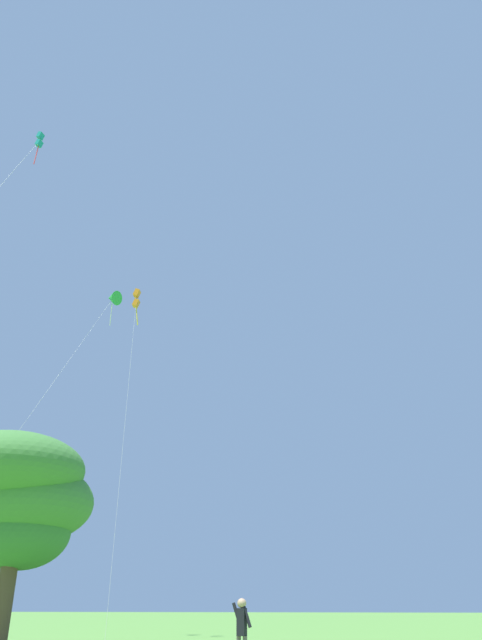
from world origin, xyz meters
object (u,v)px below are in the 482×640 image
object	(u,v)px
kite_orange_box	(136,301)
kite_teal_box	(32,149)
person_foreground_watcher	(242,628)
kite_green_small	(112,299)
tree_right_cluster	(20,495)

from	to	relation	value
kite_orange_box	kite_teal_box	bearing A→B (deg)	-96.03
kite_orange_box	person_foreground_watcher	xyz separation A→B (m)	(10.68, -16.01, -18.94)
kite_orange_box	kite_green_small	bearing A→B (deg)	153.84
kite_teal_box	kite_orange_box	distance (m)	12.46
kite_orange_box	person_foreground_watcher	bearing A→B (deg)	-56.29
tree_right_cluster	kite_teal_box	bearing A→B (deg)	158.50
person_foreground_watcher	kite_orange_box	bearing A→B (deg)	123.71
kite_teal_box	kite_green_small	xyz separation A→B (m)	(-1.02, 13.15, -1.96)
kite_green_small	kite_teal_box	bearing A→B (deg)	-85.59
tree_right_cluster	kite_orange_box	bearing A→B (deg)	97.74
kite_teal_box	tree_right_cluster	bearing A→B (deg)	-21.50
kite_orange_box	person_foreground_watcher	distance (m)	27.00
kite_green_small	tree_right_cluster	xyz separation A→B (m)	(4.09, -14.36, -15.78)
kite_teal_box	kite_green_small	world-z (taller)	kite_teal_box
kite_teal_box	tree_right_cluster	world-z (taller)	kite_teal_box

